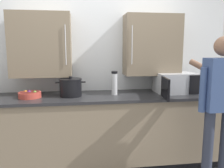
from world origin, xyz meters
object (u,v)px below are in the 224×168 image
microwave_oven (173,83)px  person_figure (219,100)px  stock_pot (71,87)px  thermos_flask (114,83)px  fruit_bowl (30,94)px

microwave_oven → person_figure: size_ratio=0.46×
microwave_oven → person_figure: bearing=-74.1°
microwave_oven → person_figure: 0.76m
stock_pot → microwave_oven: bearing=1.7°
thermos_flask → person_figure: 1.23m
fruit_bowl → person_figure: size_ratio=0.16×
microwave_oven → thermos_flask: thermos_flask is taller
person_figure → microwave_oven: bearing=105.9°
thermos_flask → fruit_bowl: 1.05m
thermos_flask → microwave_oven: bearing=2.9°
thermos_flask → fruit_bowl: thermos_flask is taller
fruit_bowl → microwave_oven: bearing=2.0°
fruit_bowl → stock_pot: bearing=2.9°
fruit_bowl → stock_pot: 0.50m
microwave_oven → fruit_bowl: size_ratio=2.88×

